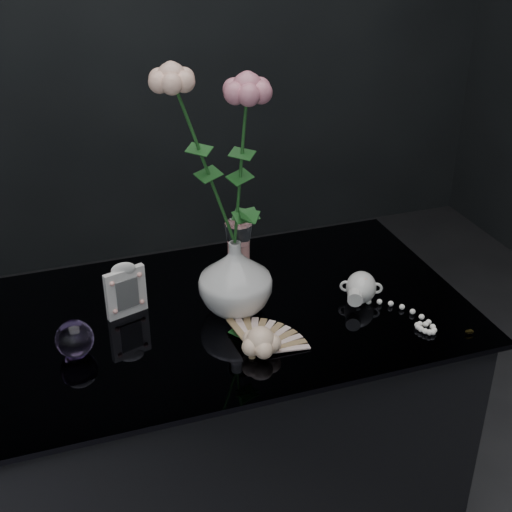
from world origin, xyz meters
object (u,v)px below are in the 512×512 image
object	(u,v)px
vase	(235,277)
picture_frame	(125,289)
wine_glass	(239,263)
pearl_jar	(361,286)
paperweight	(75,339)
loose_rose	(261,341)

from	to	relation	value
vase	picture_frame	bearing A→B (deg)	164.94
wine_glass	pearl_jar	xyz separation A→B (m)	(0.24, -0.08, -0.06)
picture_frame	wine_glass	bearing A→B (deg)	-23.64
wine_glass	paperweight	bearing A→B (deg)	-166.89
paperweight	loose_rose	distance (m)	0.35
wine_glass	vase	bearing A→B (deg)	-119.35
picture_frame	vase	bearing A→B (deg)	-32.26
vase	paperweight	world-z (taller)	vase
loose_rose	pearl_jar	xyz separation A→B (m)	(0.26, 0.11, 0.00)
pearl_jar	loose_rose	bearing A→B (deg)	-130.57
picture_frame	paperweight	world-z (taller)	picture_frame
paperweight	wine_glass	bearing A→B (deg)	13.11
loose_rose	wine_glass	bearing A→B (deg)	105.47
picture_frame	loose_rose	size ratio (longest dim) A/B	0.73
vase	loose_rose	xyz separation A→B (m)	(-0.00, -0.16, -0.05)
vase	wine_glass	bearing A→B (deg)	60.65
pearl_jar	wine_glass	bearing A→B (deg)	-171.30
wine_glass	pearl_jar	distance (m)	0.26
picture_frame	loose_rose	world-z (taller)	picture_frame
vase	pearl_jar	world-z (taller)	vase
picture_frame	pearl_jar	distance (m)	0.49
vase	pearl_jar	bearing A→B (deg)	-10.07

